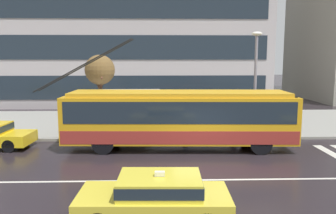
% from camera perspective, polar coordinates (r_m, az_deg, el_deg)
% --- Properties ---
extents(ground_plane, '(160.00, 160.00, 0.00)m').
position_cam_1_polar(ground_plane, '(14.11, 6.01, -10.39)').
color(ground_plane, '#262025').
extents(sidewalk_slab, '(80.00, 10.00, 0.14)m').
position_cam_1_polar(sidewalk_slab, '(23.70, 2.76, -2.56)').
color(sidewalk_slab, gray).
rests_on(sidewalk_slab, ground_plane).
extents(lane_centre_line, '(72.00, 0.14, 0.01)m').
position_cam_1_polar(lane_centre_line, '(12.99, 6.74, -12.05)').
color(lane_centre_line, silver).
rests_on(lane_centre_line, ground_plane).
extents(trolleybus, '(12.78, 2.95, 5.44)m').
position_cam_1_polar(trolleybus, '(16.90, 1.91, -1.72)').
color(trolleybus, gold).
rests_on(trolleybus, ground_plane).
extents(taxi_oncoming_near, '(4.26, 1.96, 1.39)m').
position_cam_1_polar(taxi_oncoming_near, '(9.76, -2.01, -14.61)').
color(taxi_oncoming_near, yellow).
rests_on(taxi_oncoming_near, ground_plane).
extents(bus_shelter, '(4.15, 1.83, 2.49)m').
position_cam_1_polar(bus_shelter, '(20.21, -7.24, 1.15)').
color(bus_shelter, gray).
rests_on(bus_shelter, sidewalk_slab).
extents(pedestrian_at_shelter, '(1.43, 1.43, 2.03)m').
position_cam_1_polar(pedestrian_at_shelter, '(21.69, 13.73, 0.82)').
color(pedestrian_at_shelter, black).
rests_on(pedestrian_at_shelter, sidewalk_slab).
extents(pedestrian_approaching_curb, '(1.12, 1.12, 1.98)m').
position_cam_1_polar(pedestrian_approaching_curb, '(20.67, 11.36, 0.44)').
color(pedestrian_approaching_curb, '#1A2245').
rests_on(pedestrian_approaching_curb, sidewalk_slab).
extents(pedestrian_walking_past, '(1.34, 1.34, 1.96)m').
position_cam_1_polar(pedestrian_walking_past, '(19.42, 3.23, -0.17)').
color(pedestrian_walking_past, navy).
rests_on(pedestrian_walking_past, sidewalk_slab).
extents(street_lamp, '(0.60, 0.32, 5.81)m').
position_cam_1_polar(street_lamp, '(19.76, 14.47, 5.45)').
color(street_lamp, gray).
rests_on(street_lamp, sidewalk_slab).
extents(street_tree_bare, '(1.84, 1.84, 4.57)m').
position_cam_1_polar(street_tree_bare, '(21.33, -11.36, 5.95)').
color(street_tree_bare, brown).
rests_on(street_tree_bare, sidewalk_slab).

